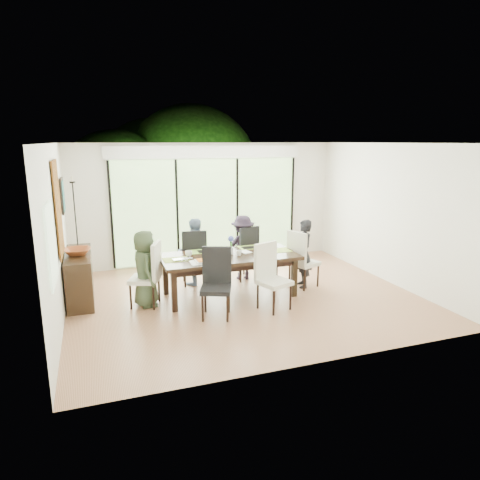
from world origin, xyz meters
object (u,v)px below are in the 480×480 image
object	(u,v)px
chair_near_right	(274,277)
bowl	(77,252)
chair_right_end	(304,258)
cup_c	(269,247)
sideboard	(80,277)
cup_b	(239,253)
person_right_end	(304,254)
laptop	(183,260)
chair_far_left	(194,256)
cup_a	(189,254)
chair_far_right	(242,252)
chair_left_end	(144,274)
person_far_right	(243,248)
table_top	(229,257)
chair_near_left	(216,284)
person_far_left	(194,252)
vase	(231,251)
person_left_end	(145,269)

from	to	relation	value
chair_near_right	bowl	size ratio (longest dim) A/B	2.49
chair_right_end	bowl	xyz separation A→B (m)	(-4.04, 0.56, 0.34)
cup_c	bowl	size ratio (longest dim) A/B	0.28
sideboard	chair_near_right	bearing A→B (deg)	-26.67
cup_b	cup_c	size ratio (longest dim) A/B	0.81
person_right_end	laptop	distance (m)	2.34
chair_far_left	cup_a	size ratio (longest dim) A/B	8.87
chair_far_right	cup_a	distance (m)	1.45
chair_left_end	person_far_right	distance (m)	2.21
person_right_end	cup_c	bearing A→B (deg)	-87.37
table_top	sideboard	bearing A→B (deg)	165.52
chair_near_left	cup_c	bearing A→B (deg)	57.77
person_right_end	cup_b	bearing A→B (deg)	-74.71
chair_far_left	bowl	size ratio (longest dim) A/B	2.49
chair_far_left	cup_b	size ratio (longest dim) A/B	11.00
table_top	cup_c	world-z (taller)	cup_c
table_top	cup_a	distance (m)	0.72
cup_c	chair_left_end	bearing A→B (deg)	-177.51
person_right_end	table_top	bearing A→B (deg)	-79.01
chair_near_right	sideboard	world-z (taller)	chair_near_right
chair_far_right	person_far_left	distance (m)	1.00
cup_a	chair_far_right	bearing A→B (deg)	29.25
chair_left_end	chair_right_end	size ratio (longest dim) A/B	1.00
cup_b	cup_c	xyz separation A→B (m)	(0.65, 0.20, 0.00)
chair_right_end	cup_b	size ratio (longest dim) A/B	11.00
chair_far_left	sideboard	size ratio (longest dim) A/B	0.74
person_far_right	cup_b	xyz separation A→B (m)	(-0.40, -0.93, 0.15)
chair_left_end	person_right_end	distance (m)	2.98
person_far_left	chair_far_right	bearing A→B (deg)	169.10
table_top	vase	bearing A→B (deg)	45.00
person_left_end	person_right_end	bearing A→B (deg)	-91.99
table_top	chair_left_end	size ratio (longest dim) A/B	2.18
chair_near_right	cup_a	xyz separation A→B (m)	(-1.20, 1.02, 0.25)
vase	cup_b	world-z (taller)	vase
cup_c	person_right_end	bearing A→B (deg)	-8.37
chair_near_left	cup_a	xyz separation A→B (m)	(-0.20, 1.02, 0.25)
sideboard	person_left_end	bearing A→B (deg)	-31.80
chair_near_right	chair_far_left	bearing A→B (deg)	98.91
person_left_end	laptop	world-z (taller)	person_left_end
bowl	cup_b	bearing A→B (deg)	-13.71
chair_far_right	person_right_end	distance (m)	1.26
laptop	table_top	bearing A→B (deg)	-0.33
chair_near_left	chair_near_right	xyz separation A→B (m)	(1.00, 0.00, 0.00)
chair_right_end	person_right_end	world-z (taller)	person_right_end
cup_a	cup_c	distance (m)	1.50
chair_far_left	person_left_end	world-z (taller)	person_left_end
person_right_end	person_far_right	world-z (taller)	same
chair_near_left	vase	world-z (taller)	chair_near_left
table_top	cup_c	distance (m)	0.81
chair_far_left	person_far_left	size ratio (longest dim) A/B	0.85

